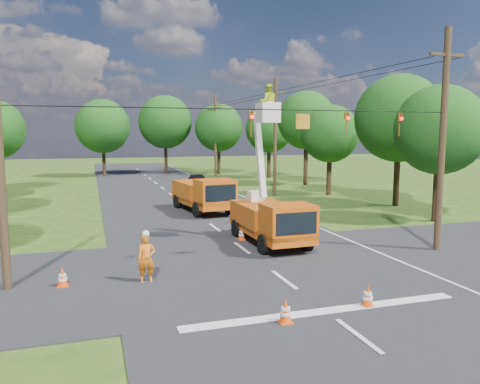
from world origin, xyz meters
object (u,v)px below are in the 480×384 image
object	(u,v)px
traffic_cone_6	(260,201)
pole_right_near	(443,139)
tree_right_c	(330,134)
tree_far_c	(219,128)
second_truck	(204,194)
pole_right_far	(215,135)
distant_car	(198,182)
traffic_cone_1	(368,296)
traffic_cone_4	(63,277)
pole_right_mid	(275,136)
ground_worker	(146,259)
tree_right_b	(399,118)
tree_right_a	(440,130)
tree_right_d	(306,120)
tree_far_a	(103,126)
traffic_cone_0	(286,311)
bucket_truck	(271,211)
traffic_cone_3	(248,220)
tree_far_b	(165,122)
tree_right_e	(269,129)
traffic_cone_2	(242,233)

from	to	relation	value
traffic_cone_6	pole_right_near	bearing A→B (deg)	-77.94
tree_right_c	tree_far_c	size ratio (longest dim) A/B	0.85
second_truck	pole_right_far	distance (m)	27.89
distant_car	traffic_cone_1	size ratio (longest dim) A/B	6.51
second_truck	traffic_cone_4	size ratio (longest dim) A/B	9.50
pole_right_mid	tree_far_c	size ratio (longest dim) A/B	1.09
ground_worker	tree_right_b	bearing A→B (deg)	32.31
traffic_cone_6	tree_far_c	world-z (taller)	tree_far_c
ground_worker	tree_right_a	world-z (taller)	tree_right_a
second_truck	traffic_cone_1	distance (m)	18.75
tree_far_c	tree_right_d	bearing A→B (deg)	-70.54
pole_right_far	tree_right_a	size ratio (longest dim) A/B	1.21
tree_far_a	tree_far_c	xyz separation A→B (m)	(14.50, -1.00, -0.13)
second_truck	traffic_cone_6	xyz separation A→B (m)	(4.64, 1.40, -0.90)
ground_worker	traffic_cone_1	bearing A→B (deg)	-36.17
traffic_cone_6	tree_right_a	xyz separation A→B (m)	(8.19, -8.91, 5.20)
traffic_cone_0	pole_right_mid	distance (m)	27.88
bucket_truck	tree_right_a	size ratio (longest dim) A/B	0.93
pole_right_near	tree_right_a	bearing A→B (deg)	50.19
traffic_cone_3	tree_far_a	distance (m)	36.04
second_truck	tree_right_b	size ratio (longest dim) A/B	0.70
tree_far_a	ground_worker	bearing A→B (deg)	-89.76
traffic_cone_1	tree_right_d	distance (m)	35.42
tree_far_b	tree_right_e	bearing A→B (deg)	-42.80
traffic_cone_6	pole_right_far	distance (m)	25.73
traffic_cone_0	pole_right_mid	bearing A→B (deg)	68.68
tree_far_a	second_truck	bearing A→B (deg)	-79.11
traffic_cone_3	tree_right_b	xyz separation A→B (m)	(12.98, 3.86, 6.08)
second_truck	ground_worker	size ratio (longest dim) A/B	3.79
bucket_truck	tree_right_b	size ratio (longest dim) A/B	0.80
pole_right_mid	pole_right_far	bearing A→B (deg)	90.00
bucket_truck	tree_far_a	world-z (taller)	tree_far_a
traffic_cone_4	tree_far_b	world-z (taller)	tree_far_b
traffic_cone_3	pole_right_near	distance (m)	11.44
tree_right_c	tree_right_e	xyz separation A→B (m)	(0.60, 16.00, 0.50)
pole_right_near	tree_right_d	world-z (taller)	pole_right_near
tree_right_e	tree_far_a	size ratio (longest dim) A/B	0.91
pole_right_near	tree_right_b	distance (m)	13.71
tree_far_a	tree_far_c	bearing A→B (deg)	-3.95
traffic_cone_0	traffic_cone_2	bearing A→B (deg)	78.90
traffic_cone_3	traffic_cone_1	bearing A→B (deg)	-92.42
traffic_cone_0	pole_right_near	size ratio (longest dim) A/B	0.07
tree_right_d	tree_right_e	distance (m)	8.11
tree_right_a	tree_far_c	world-z (taller)	tree_far_c
traffic_cone_2	traffic_cone_3	size ratio (longest dim) A/B	1.00
bucket_truck	tree_right_e	distance (m)	34.05
traffic_cone_2	traffic_cone_3	xyz separation A→B (m)	(1.49, 3.48, 0.00)
pole_right_far	tree_right_c	bearing A→B (deg)	-77.38
distant_car	tree_right_b	size ratio (longest dim) A/B	0.48
pole_right_far	tree_far_c	distance (m)	2.43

